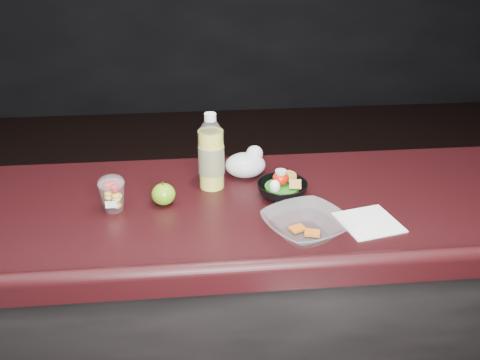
% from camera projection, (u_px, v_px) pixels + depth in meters
% --- Properties ---
extents(counter, '(4.06, 0.71, 1.02)m').
position_uv_depth(counter, '(219.00, 331.00, 1.87)').
color(counter, black).
rests_on(counter, ground).
extents(lemonade_bottle, '(0.08, 0.08, 0.25)m').
position_uv_depth(lemonade_bottle, '(211.00, 157.00, 1.70)').
color(lemonade_bottle, yellow).
rests_on(lemonade_bottle, counter).
extents(fruit_cup, '(0.08, 0.08, 0.11)m').
position_uv_depth(fruit_cup, '(112.00, 193.00, 1.59)').
color(fruit_cup, white).
rests_on(fruit_cup, counter).
extents(green_apple, '(0.07, 0.07, 0.08)m').
position_uv_depth(green_apple, '(163.00, 194.00, 1.63)').
color(green_apple, '#3D7A0E').
rests_on(green_apple, counter).
extents(plastic_bag, '(0.14, 0.11, 0.10)m').
position_uv_depth(plastic_bag, '(247.00, 164.00, 1.80)').
color(plastic_bag, silver).
rests_on(plastic_bag, counter).
extents(snack_bowl, '(0.19, 0.19, 0.09)m').
position_uv_depth(snack_bowl, '(282.00, 188.00, 1.68)').
color(snack_bowl, black).
rests_on(snack_bowl, counter).
extents(takeout_bowl, '(0.30, 0.30, 0.06)m').
position_uv_depth(takeout_bowl, '(306.00, 226.00, 1.49)').
color(takeout_bowl, silver).
rests_on(takeout_bowl, counter).
extents(paper_napkin, '(0.19, 0.19, 0.00)m').
position_uv_depth(paper_napkin, '(369.00, 222.00, 1.55)').
color(paper_napkin, white).
rests_on(paper_napkin, counter).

